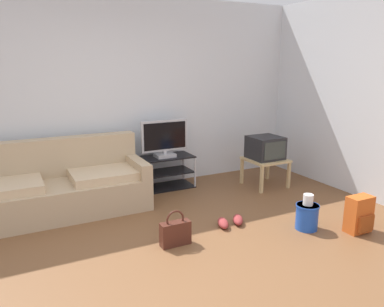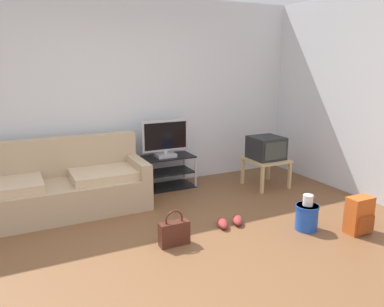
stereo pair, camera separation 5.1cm
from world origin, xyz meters
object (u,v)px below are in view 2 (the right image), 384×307
at_px(tv_stand, 165,172).
at_px(sneakers_pair, 230,221).
at_px(handbag, 174,232).
at_px(flat_tv, 165,139).
at_px(side_table, 266,163).
at_px(backpack, 359,215).
at_px(couch, 57,187).
at_px(cleaning_bucket, 307,215).
at_px(crt_tv, 266,148).

distance_m(tv_stand, sneakers_pair, 1.57).
relative_size(handbag, sneakers_pair, 0.93).
bearing_deg(flat_tv, side_table, -22.55).
xyz_separation_m(backpack, sneakers_pair, (-1.15, 0.77, -0.15)).
bearing_deg(handbag, side_table, 29.36).
xyz_separation_m(backpack, handbag, (-1.90, 0.62, -0.06)).
bearing_deg(backpack, couch, 158.41).
distance_m(couch, cleaning_bucket, 2.96).
bearing_deg(side_table, couch, 173.50).
height_order(flat_tv, sneakers_pair, flat_tv).
height_order(flat_tv, cleaning_bucket, flat_tv).
relative_size(couch, cleaning_bucket, 5.32).
height_order(couch, tv_stand, couch).
bearing_deg(sneakers_pair, side_table, 38.29).
bearing_deg(couch, tv_stand, 9.65).
height_order(flat_tv, side_table, flat_tv).
bearing_deg(handbag, backpack, -18.03).
bearing_deg(sneakers_pair, crt_tv, 38.76).
height_order(tv_stand, side_table, tv_stand).
bearing_deg(tv_stand, flat_tv, -90.00).
bearing_deg(crt_tv, tv_stand, 157.22).
distance_m(flat_tv, side_table, 1.53).
xyz_separation_m(couch, cleaning_bucket, (2.38, -1.75, -0.15)).
xyz_separation_m(couch, crt_tv, (2.90, -0.31, 0.27)).
relative_size(side_table, handbag, 1.47).
bearing_deg(handbag, couch, 122.98).
relative_size(crt_tv, handbag, 1.20).
bearing_deg(flat_tv, cleaning_bucket, -66.80).
distance_m(tv_stand, cleaning_bucket, 2.19).
distance_m(flat_tv, crt_tv, 1.48).
relative_size(tv_stand, cleaning_bucket, 2.07).
height_order(side_table, handbag, side_table).
distance_m(couch, flat_tv, 1.61).
distance_m(flat_tv, cleaning_bucket, 2.24).
bearing_deg(handbag, flat_tv, 70.33).
height_order(couch, backpack, couch).
bearing_deg(crt_tv, sneakers_pair, -141.24).
distance_m(handbag, cleaning_bucket, 1.49).
relative_size(flat_tv, backpack, 1.73).
distance_m(backpack, handbag, 2.00).
bearing_deg(cleaning_bucket, side_table, 70.02).
bearing_deg(backpack, side_table, 102.20).
bearing_deg(sneakers_pair, handbag, -168.86).
distance_m(tv_stand, handbag, 1.80).
relative_size(crt_tv, cleaning_bucket, 1.11).
bearing_deg(backpack, tv_stand, 133.73).
xyz_separation_m(tv_stand, side_table, (1.37, -0.59, 0.12)).
bearing_deg(backpack, crt_tv, 102.22).
bearing_deg(side_table, handbag, -150.64).
height_order(flat_tv, backpack, flat_tv).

